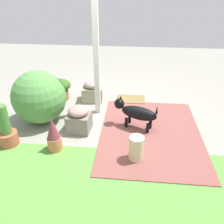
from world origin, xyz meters
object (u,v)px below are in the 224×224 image
(stone_planter_nearest, at_px, (92,91))
(terracotta_pot_broad, at_px, (61,88))
(round_shrub, at_px, (39,97))
(terracotta_pot_spiky, at_px, (53,135))
(ceramic_urn, at_px, (136,149))
(dog, at_px, (136,112))
(doormat, at_px, (131,99))
(porch_pillar, at_px, (96,58))
(terracotta_pot_tall, at_px, (7,131))
(stone_planter_mid, at_px, (79,119))

(stone_planter_nearest, distance_m, terracotta_pot_broad, 0.72)
(stone_planter_nearest, bearing_deg, round_shrub, 49.97)
(terracotta_pot_broad, relative_size, terracotta_pot_spiky, 0.80)
(stone_planter_nearest, xyz_separation_m, ceramic_urn, (-1.02, 1.98, -0.02))
(terracotta_pot_broad, distance_m, dog, 2.02)
(terracotta_pot_broad, xyz_separation_m, doormat, (-1.62, -0.11, -0.27))
(ceramic_urn, bearing_deg, round_shrub, -27.94)
(round_shrub, relative_size, doormat, 1.59)
(round_shrub, bearing_deg, terracotta_pot_broad, -96.97)
(porch_pillar, xyz_separation_m, ceramic_urn, (-0.81, 1.44, -0.95))
(terracotta_pot_tall, height_order, dog, terracotta_pot_tall)
(porch_pillar, xyz_separation_m, terracotta_pot_broad, (0.93, -0.51, -0.87))
(stone_planter_mid, xyz_separation_m, terracotta_pot_spiky, (0.28, 0.59, 0.04))
(stone_planter_mid, relative_size, terracotta_pot_broad, 1.01)
(stone_planter_nearest, relative_size, round_shrub, 0.49)
(dog, distance_m, ceramic_urn, 0.91)
(porch_pillar, bearing_deg, terracotta_pot_tall, 43.37)
(round_shrub, bearing_deg, stone_planter_mid, 161.34)
(dog, height_order, ceramic_urn, dog)
(porch_pillar, relative_size, terracotta_pot_tall, 3.14)
(stone_planter_nearest, relative_size, ceramic_urn, 1.19)
(dog, relative_size, doormat, 1.29)
(stone_planter_nearest, bearing_deg, terracotta_pot_tall, 58.11)
(dog, bearing_deg, porch_pillar, -34.31)
(porch_pillar, height_order, terracotta_pot_broad, porch_pillar)
(porch_pillar, distance_m, stone_planter_mid, 1.19)
(stone_planter_nearest, distance_m, terracotta_pot_spiky, 1.89)
(stone_planter_nearest, xyz_separation_m, terracotta_pot_broad, (0.72, 0.03, 0.06))
(porch_pillar, xyz_separation_m, terracotta_pot_spiky, (0.51, 1.32, -0.87))
(round_shrub, relative_size, terracotta_pot_broad, 2.09)
(porch_pillar, distance_m, terracotta_pot_tall, 2.05)
(round_shrub, height_order, terracotta_pot_broad, round_shrub)
(porch_pillar, distance_m, doormat, 1.47)
(terracotta_pot_broad, height_order, terracotta_pot_spiky, terracotta_pot_spiky)
(dog, bearing_deg, terracotta_pot_spiky, 30.95)
(dog, relative_size, ceramic_urn, 1.98)
(doormat, bearing_deg, dog, 95.12)
(round_shrub, bearing_deg, dog, 177.33)
(stone_planter_nearest, bearing_deg, dog, 132.88)
(terracotta_pot_tall, relative_size, ceramic_urn, 1.77)
(terracotta_pot_broad, bearing_deg, porch_pillar, 151.09)
(stone_planter_mid, distance_m, doormat, 1.66)
(stone_planter_nearest, relative_size, doormat, 0.77)
(stone_planter_mid, bearing_deg, ceramic_urn, 145.77)
(terracotta_pot_spiky, distance_m, ceramic_urn, 1.33)
(dog, bearing_deg, round_shrub, -2.67)
(terracotta_pot_broad, bearing_deg, round_shrub, 83.03)
(porch_pillar, distance_m, ceramic_urn, 1.91)
(stone_planter_mid, distance_m, terracotta_pot_tall, 1.23)
(porch_pillar, relative_size, stone_planter_mid, 4.68)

